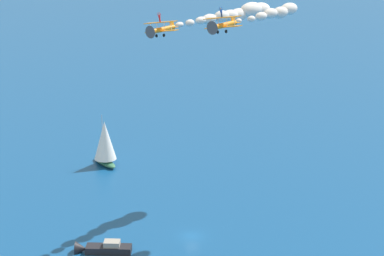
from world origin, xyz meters
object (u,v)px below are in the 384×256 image
at_px(sailboat_inshore, 105,143).
at_px(wingwalker_wingman, 159,17).
at_px(biplane_lead, 223,25).
at_px(wingwalker_lead, 221,12).
at_px(motorboat_far_port, 101,248).
at_px(biplane_wingman, 161,29).

distance_m(sailboat_inshore, wingwalker_wingman, 52.22).
relative_size(biplane_lead, wingwalker_lead, 3.67).
bearing_deg(wingwalker_wingman, sailboat_inshore, -72.99).
relative_size(motorboat_far_port, biplane_wingman, 1.62).
xyz_separation_m(motorboat_far_port, biplane_lead, (-22.11, 0.03, 40.93)).
bearing_deg(sailboat_inshore, biplane_wingman, 107.28).
height_order(sailboat_inshore, biplane_wingman, biplane_wingman).
bearing_deg(wingwalker_wingman, wingwalker_lead, 134.94).
height_order(biplane_lead, wingwalker_wingman, biplane_lead).
xyz_separation_m(sailboat_inshore, wingwalker_lead, (-20.96, 46.14, 38.26)).
height_order(sailboat_inshore, wingwalker_wingman, wingwalker_wingman).
xyz_separation_m(sailboat_inshore, biplane_wingman, (-11.35, 36.49, 33.77)).
relative_size(wingwalker_lead, wingwalker_wingman, 1.00).
bearing_deg(wingwalker_lead, biplane_wingman, -45.12).
bearing_deg(sailboat_inshore, motorboat_far_port, 88.92).
height_order(biplane_lead, wingwalker_lead, wingwalker_lead).
height_order(sailboat_inshore, biplane_lead, biplane_lead).
distance_m(sailboat_inshore, biplane_lead, 62.49).
bearing_deg(biplane_lead, wingwalker_lead, -42.69).
xyz_separation_m(biplane_lead, wingwalker_lead, (0.27, -0.25, 2.16)).
bearing_deg(wingwalker_wingman, biplane_wingman, 137.31).
relative_size(motorboat_far_port, wingwalker_lead, 5.95).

